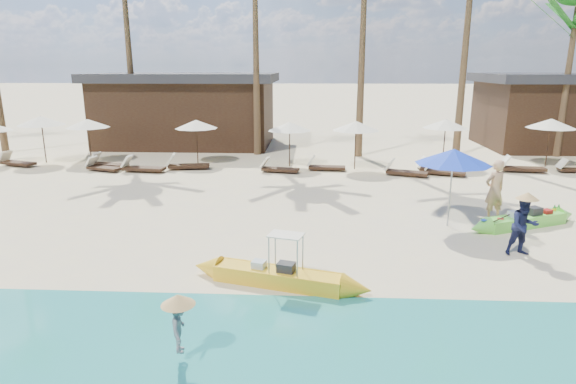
# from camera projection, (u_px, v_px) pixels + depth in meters

# --- Properties ---
(ground) EXTENTS (240.00, 240.00, 0.00)m
(ground) POSITION_uv_depth(u_px,v_px,m) (323.00, 253.00, 12.61)
(ground) COLOR beige
(ground) RESTS_ON ground
(wet_sand_strip) EXTENTS (240.00, 4.50, 0.01)m
(wet_sand_strip) POSITION_uv_depth(u_px,v_px,m) (330.00, 369.00, 7.78)
(wet_sand_strip) COLOR tan
(wet_sand_strip) RESTS_ON ground
(green_canoe) EXTENTS (4.25, 2.13, 0.58)m
(green_canoe) POSITION_uv_depth(u_px,v_px,m) (524.00, 220.00, 14.61)
(green_canoe) COLOR #6AE345
(green_canoe) RESTS_ON ground
(yellow_canoe) EXTENTS (4.59, 1.55, 1.22)m
(yellow_canoe) POSITION_uv_depth(u_px,v_px,m) (278.00, 276.00, 10.73)
(yellow_canoe) COLOR yellow
(yellow_canoe) RESTS_ON ground
(tourist) EXTENTS (0.83, 0.70, 1.95)m
(tourist) POSITION_uv_depth(u_px,v_px,m) (495.00, 190.00, 15.05)
(tourist) COLOR tan
(tourist) RESTS_ON ground
(vendor_green) EXTENTS (0.82, 0.68, 1.56)m
(vendor_green) POSITION_uv_depth(u_px,v_px,m) (524.00, 226.00, 12.28)
(vendor_green) COLOR #161A3C
(vendor_green) RESTS_ON ground
(vendor_yellow) EXTENTS (0.43, 0.63, 0.91)m
(vendor_yellow) POSITION_uv_depth(u_px,v_px,m) (180.00, 326.00, 7.84)
(vendor_yellow) COLOR gray
(vendor_yellow) RESTS_ON ground
(blue_umbrella) EXTENTS (2.21, 2.21, 2.38)m
(blue_umbrella) POSITION_uv_depth(u_px,v_px,m) (453.00, 157.00, 14.18)
(blue_umbrella) COLOR #99999E
(blue_umbrella) RESTS_ON ground
(resort_parasol_2) EXTENTS (2.27, 2.27, 2.34)m
(resort_parasol_2) POSITION_uv_depth(u_px,v_px,m) (41.00, 121.00, 23.74)
(resort_parasol_2) COLOR #322314
(resort_parasol_2) RESTS_ON ground
(lounger_2_left) EXTENTS (1.95, 1.12, 0.63)m
(lounger_2_left) POSITION_uv_depth(u_px,v_px,m) (16.00, 162.00, 23.38)
(lounger_2_left) COLOR #322314
(lounger_2_left) RESTS_ON ground
(resort_parasol_3) EXTENTS (2.11, 2.11, 2.17)m
(resort_parasol_3) POSITION_uv_depth(u_px,v_px,m) (88.00, 123.00, 23.90)
(resort_parasol_3) COLOR #322314
(resort_parasol_3) RESTS_ON ground
(lounger_3_left) EXTENTS (1.97, 0.99, 0.64)m
(lounger_3_left) POSITION_uv_depth(u_px,v_px,m) (107.00, 164.00, 22.95)
(lounger_3_left) COLOR #322314
(lounger_3_left) RESTS_ON ground
(lounger_3_right) EXTENTS (1.79, 1.02, 0.58)m
(lounger_3_right) POSITION_uv_depth(u_px,v_px,m) (102.00, 167.00, 22.28)
(lounger_3_right) COLOR #322314
(lounger_3_right) RESTS_ON ground
(resort_parasol_4) EXTENTS (2.10, 2.10, 2.16)m
(resort_parasol_4) POSITION_uv_depth(u_px,v_px,m) (196.00, 124.00, 23.67)
(resort_parasol_4) COLOR #322314
(resort_parasol_4) RESTS_ON ground
(lounger_4_left) EXTENTS (2.03, 0.81, 0.67)m
(lounger_4_left) POSITION_uv_depth(u_px,v_px,m) (141.00, 167.00, 22.08)
(lounger_4_left) COLOR #322314
(lounger_4_left) RESTS_ON ground
(lounger_4_right) EXTENTS (2.06, 0.89, 0.68)m
(lounger_4_right) POSITION_uv_depth(u_px,v_px,m) (186.00, 165.00, 22.62)
(lounger_4_right) COLOR #322314
(lounger_4_right) RESTS_ON ground
(resort_parasol_5) EXTENTS (2.08, 2.08, 2.14)m
(resort_parasol_5) POSITION_uv_depth(u_px,v_px,m) (290.00, 126.00, 22.93)
(resort_parasol_5) COLOR #322314
(resort_parasol_5) RESTS_ON ground
(lounger_5_left) EXTENTS (1.85, 0.88, 0.60)m
(lounger_5_left) POSITION_uv_depth(u_px,v_px,m) (278.00, 168.00, 21.99)
(lounger_5_left) COLOR #322314
(lounger_5_left) RESTS_ON ground
(resort_parasol_6) EXTENTS (2.20, 2.20, 2.26)m
(resort_parasol_6) POSITION_uv_depth(u_px,v_px,m) (356.00, 126.00, 22.25)
(resort_parasol_6) COLOR #322314
(resort_parasol_6) RESTS_ON ground
(lounger_6_left) EXTENTS (1.82, 0.66, 0.61)m
(lounger_6_left) POSITION_uv_depth(u_px,v_px,m) (324.00, 166.00, 22.39)
(lounger_6_left) COLOR #322314
(lounger_6_left) RESTS_ON ground
(lounger_6_right) EXTENTS (1.97, 1.17, 0.64)m
(lounger_6_right) POSITION_uv_depth(u_px,v_px,m) (404.00, 171.00, 21.32)
(lounger_6_right) COLOR #322314
(lounger_6_right) RESTS_ON ground
(resort_parasol_7) EXTENTS (2.19, 2.19, 2.25)m
(resort_parasol_7) POSITION_uv_depth(u_px,v_px,m) (446.00, 124.00, 23.16)
(resort_parasol_7) COLOR #322314
(resort_parasol_7) RESTS_ON ground
(lounger_7_left) EXTENTS (1.89, 0.61, 0.64)m
(lounger_7_left) POSITION_uv_depth(u_px,v_px,m) (435.00, 167.00, 22.08)
(lounger_7_left) COLOR #322314
(lounger_7_left) RESTS_ON ground
(lounger_7_right) EXTENTS (1.83, 1.10, 0.59)m
(lounger_7_right) POSITION_uv_depth(u_px,v_px,m) (443.00, 171.00, 21.40)
(lounger_7_right) COLOR #322314
(lounger_7_right) RESTS_ON ground
(resort_parasol_8) EXTENTS (2.24, 2.24, 2.31)m
(resort_parasol_8) POSITION_uv_depth(u_px,v_px,m) (551.00, 123.00, 22.82)
(resort_parasol_8) COLOR #322314
(resort_parasol_8) RESTS_ON ground
(lounger_8_left) EXTENTS (2.04, 0.82, 0.67)m
(lounger_8_left) POSITION_uv_depth(u_px,v_px,m) (520.00, 167.00, 22.05)
(lounger_8_left) COLOR #322314
(lounger_8_left) RESTS_ON ground
(lounger_9_left) EXTENTS (1.70, 0.61, 0.57)m
(lounger_9_left) POSITION_uv_depth(u_px,v_px,m) (574.00, 169.00, 21.96)
(lounger_9_left) COLOR #322314
(lounger_9_left) RESTS_ON ground
(palm_6) EXTENTS (2.08, 2.08, 8.51)m
(palm_6) POSITION_uv_depth(u_px,v_px,m) (576.00, 18.00, 24.18)
(palm_6) COLOR brown
(palm_6) RESTS_ON ground
(pavilion_west) EXTENTS (10.80, 6.60, 4.30)m
(pavilion_west) POSITION_uv_depth(u_px,v_px,m) (187.00, 109.00, 29.35)
(pavilion_west) COLOR #322314
(pavilion_west) RESTS_ON ground
(pavilion_east) EXTENTS (8.80, 6.60, 4.30)m
(pavilion_east) POSITION_uv_depth(u_px,v_px,m) (557.00, 110.00, 28.24)
(pavilion_east) COLOR #322314
(pavilion_east) RESTS_ON ground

